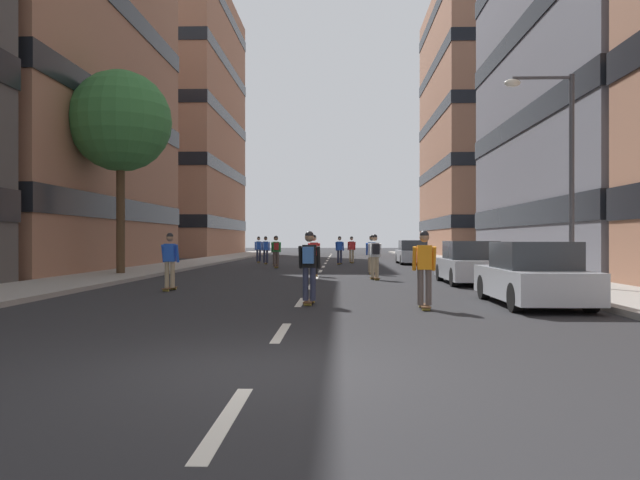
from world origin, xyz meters
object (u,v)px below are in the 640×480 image
object	(u,v)px
parked_car_far	(412,253)
street_tree_near	(121,122)
skater_2	(275,249)
parked_car_near	(532,276)
skater_3	(314,253)
skater_7	(266,249)
skater_10	(352,248)
skater_1	(309,263)
skater_11	(372,252)
streetlamp_right	(560,156)
skater_5	(424,266)
skater_0	(340,249)
skater_9	(259,248)
skater_6	(276,250)
parked_car_mid	(469,264)
skater_12	(375,254)

from	to	relation	value
parked_car_far	street_tree_near	bearing A→B (deg)	-136.43
parked_car_far	skater_2	xyz separation A→B (m)	(-8.54, -2.07, 0.32)
parked_car_near	parked_car_far	bearing A→B (deg)	90.00
skater_3	skater_7	distance (m)	13.36
skater_3	skater_10	distance (m)	14.71
street_tree_near	skater_1	xyz separation A→B (m)	(8.65, -11.10, -5.59)
skater_7	skater_11	distance (m)	12.97
parked_car_far	streetlamp_right	size ratio (longest dim) A/B	0.68
parked_car_near	skater_7	world-z (taller)	skater_7
skater_10	skater_7	bearing A→B (deg)	-162.57
parked_car_near	skater_5	size ratio (longest dim) A/B	2.47
parked_car_near	skater_3	xyz separation A→B (m)	(-5.71, 11.40, 0.29)
skater_0	skater_9	size ratio (longest dim) A/B	1.00
parked_car_near	skater_5	bearing A→B (deg)	-162.12
street_tree_near	skater_0	distance (m)	16.77
skater_1	skater_9	distance (m)	26.87
streetlamp_right	skater_0	size ratio (longest dim) A/B	3.65
streetlamp_right	skater_1	bearing A→B (deg)	-150.40
parked_car_far	skater_11	xyz separation A→B (m)	(-3.17, -11.57, 0.32)
parked_car_far	skater_5	bearing A→B (deg)	-96.05
skater_0	skater_9	xyz separation A→B (m)	(-5.48, 2.60, 0.00)
parked_car_far	skater_7	distance (m)	9.37
streetlamp_right	skater_6	distance (m)	18.17
skater_10	streetlamp_right	bearing A→B (deg)	-74.59
parked_car_mid	skater_7	distance (m)	19.51
skater_2	skater_0	bearing A→B (deg)	21.20
skater_12	skater_6	bearing A→B (deg)	116.52
parked_car_near	skater_10	world-z (taller)	skater_10
skater_1	skater_11	size ratio (longest dim) A/B	1.00
skater_7	skater_9	bearing A→B (deg)	108.72
skater_5	skater_7	size ratio (longest dim) A/B	1.00
skater_1	skater_6	xyz separation A→B (m)	(-2.79, 18.90, 0.00)
streetlamp_right	skater_5	bearing A→B (deg)	-133.22
skater_0	skater_3	xyz separation A→B (m)	(-1.08, -12.47, 0.00)
streetlamp_right	skater_6	size ratio (longest dim) A/B	3.65
skater_7	skater_9	world-z (taller)	same
skater_6	skater_9	distance (m)	7.80
skater_0	skater_9	world-z (taller)	same
parked_car_near	skater_3	world-z (taller)	skater_3
street_tree_near	skater_0	size ratio (longest dim) A/B	4.86
skater_0	skater_9	distance (m)	6.06
skater_6	skater_12	bearing A→B (deg)	-63.48
skater_9	skater_10	distance (m)	6.29
streetlamp_right	skater_0	distance (m)	20.98
skater_2	skater_5	xyz separation A→B (m)	(5.86, -23.22, -0.03)
parked_car_near	skater_0	distance (m)	24.32
skater_9	skater_10	world-z (taller)	same
skater_0	skater_7	size ratio (longest dim) A/B	1.00
skater_0	skater_10	bearing A→B (deg)	69.45
street_tree_near	skater_3	size ratio (longest dim) A/B	4.86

